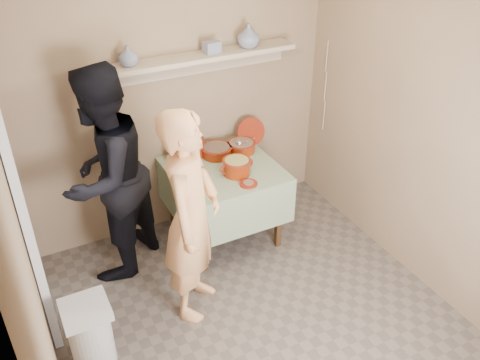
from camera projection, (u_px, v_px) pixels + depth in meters
ground at (267, 333)px, 3.95m from camera, size 3.50×3.50×0.00m
tile_panel at (24, 216)px, 3.57m from camera, size 0.06×0.70×2.00m
plate_stack_a at (178, 151)px, 4.67m from camera, size 0.15×0.15×0.20m
plate_stack_b at (196, 147)px, 4.76m from camera, size 0.16×0.16×0.19m
bowl_stack at (194, 177)px, 4.34m from camera, size 0.14×0.14×0.14m
empty_bowl at (192, 168)px, 4.56m from camera, size 0.18×0.18×0.05m
propped_lid at (251, 132)px, 4.97m from camera, size 0.29×0.13×0.28m
vase_right at (248, 36)px, 4.47m from camera, size 0.24×0.24×0.21m
vase_left at (128, 56)px, 4.06m from camera, size 0.23×0.23×0.17m
ceramic_box at (212, 47)px, 4.36m from camera, size 0.15×0.12×0.10m
person_cook at (192, 217)px, 3.77m from camera, size 0.72×0.76×1.75m
person_helper at (105, 176)px, 4.14m from camera, size 1.16×1.14×1.88m
room_shell at (274, 152)px, 3.10m from camera, size 3.04×3.54×2.62m
serving_table at (223, 179)px, 4.68m from camera, size 0.97×0.97×0.76m
cazuela_meat_a at (217, 150)px, 4.77m from camera, size 0.30×0.30×0.10m
cazuela_meat_b at (241, 146)px, 4.85m from camera, size 0.28×0.28×0.10m
ladle at (240, 143)px, 4.79m from camera, size 0.08×0.26×0.19m
cazuela_rice at (237, 166)px, 4.48m from camera, size 0.33×0.25×0.14m
front_plate at (248, 183)px, 4.37m from camera, size 0.16×0.16×0.03m
wall_shelf at (198, 59)px, 4.40m from camera, size 1.80×0.25×0.21m
trash_bin at (91, 335)px, 3.58m from camera, size 0.32×0.32×0.56m
electrical_cord at (325, 87)px, 4.98m from camera, size 0.01×0.05×0.90m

